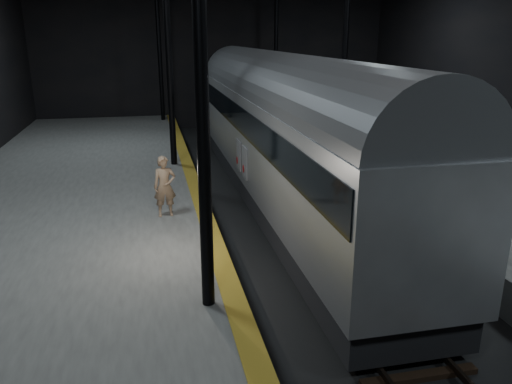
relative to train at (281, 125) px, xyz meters
name	(u,v)px	position (x,y,z in m)	size (l,w,h in m)	color
ground	(317,252)	(0.00, -4.50, -3.14)	(44.00, 44.00, 0.00)	black
platform_left	(55,260)	(-7.50, -4.50, -2.64)	(9.00, 43.80, 1.00)	#4E4E4C
tactile_strip	(210,230)	(-3.25, -4.50, -2.14)	(0.50, 43.80, 0.01)	brown
track	(317,250)	(0.00, -4.50, -3.07)	(2.40, 43.00, 0.24)	#3F3328
train	(281,125)	(0.00, 0.00, 0.00)	(3.15, 21.07, 5.63)	#9C9EA4
woman	(165,186)	(-4.43, -2.95, -1.20)	(0.68, 0.45, 1.88)	#97775C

